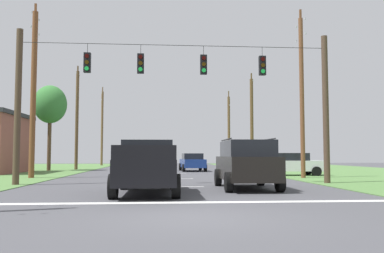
{
  "coord_description": "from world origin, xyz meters",
  "views": [
    {
      "loc": [
        -0.69,
        -9.39,
        1.41
      ],
      "look_at": [
        0.79,
        9.77,
        2.73
      ],
      "focal_mm": 38.54,
      "sensor_mm": 36.0,
      "label": 1
    }
  ],
  "objects_px": {
    "distant_car_oncoming": "(192,162)",
    "overhead_signal_span": "(176,99)",
    "suv_black": "(246,163)",
    "utility_pole_mid_right": "(302,92)",
    "utility_pole_near_left": "(229,129)",
    "utility_pole_distant_left": "(102,126)",
    "utility_pole_far_right": "(252,123)",
    "pickup_truck": "(147,167)",
    "utility_pole_far_left": "(33,90)",
    "utility_pole_distant_right": "(77,119)",
    "distant_car_crossing_white": "(291,164)",
    "tree_roadside_far_right": "(50,105)"
  },
  "relations": [
    {
      "from": "pickup_truck",
      "to": "suv_black",
      "type": "relative_size",
      "value": 1.12
    },
    {
      "from": "distant_car_oncoming",
      "to": "utility_pole_far_left",
      "type": "distance_m",
      "value": 15.22
    },
    {
      "from": "overhead_signal_span",
      "to": "suv_black",
      "type": "xyz_separation_m",
      "value": [
        2.83,
        -2.78,
        -3.03
      ]
    },
    {
      "from": "distant_car_oncoming",
      "to": "utility_pole_far_right",
      "type": "distance_m",
      "value": 7.93
    },
    {
      "from": "distant_car_oncoming",
      "to": "tree_roadside_far_right",
      "type": "height_order",
      "value": "tree_roadside_far_right"
    },
    {
      "from": "suv_black",
      "to": "utility_pole_distant_left",
      "type": "distance_m",
      "value": 39.29
    },
    {
      "from": "pickup_truck",
      "to": "utility_pole_far_left",
      "type": "xyz_separation_m",
      "value": [
        -7.2,
        10.12,
        4.32
      ]
    },
    {
      "from": "suv_black",
      "to": "overhead_signal_span",
      "type": "bearing_deg",
      "value": 135.5
    },
    {
      "from": "distant_car_crossing_white",
      "to": "tree_roadside_far_right",
      "type": "distance_m",
      "value": 21.47
    },
    {
      "from": "utility_pole_far_left",
      "to": "utility_pole_distant_right",
      "type": "xyz_separation_m",
      "value": [
        -0.22,
        14.26,
        -0.47
      ]
    },
    {
      "from": "utility_pole_mid_right",
      "to": "pickup_truck",
      "type": "bearing_deg",
      "value": -135.36
    },
    {
      "from": "distant_car_oncoming",
      "to": "pickup_truck",
      "type": "bearing_deg",
      "value": -99.14
    },
    {
      "from": "utility_pole_mid_right",
      "to": "utility_pole_distant_left",
      "type": "distance_m",
      "value": 34.24
    },
    {
      "from": "distant_car_oncoming",
      "to": "utility_pole_far_right",
      "type": "xyz_separation_m",
      "value": [
        6.04,
        3.56,
        3.72
      ]
    },
    {
      "from": "utility_pole_near_left",
      "to": "utility_pole_distant_left",
      "type": "distance_m",
      "value": 16.55
    },
    {
      "from": "distant_car_oncoming",
      "to": "utility_pole_far_right",
      "type": "bearing_deg",
      "value": 30.51
    },
    {
      "from": "overhead_signal_span",
      "to": "utility_pole_distant_right",
      "type": "bearing_deg",
      "value": 113.42
    },
    {
      "from": "pickup_truck",
      "to": "utility_pole_near_left",
      "type": "height_order",
      "value": "utility_pole_near_left"
    },
    {
      "from": "utility_pole_far_left",
      "to": "tree_roadside_far_right",
      "type": "bearing_deg",
      "value": 99.92
    },
    {
      "from": "utility_pole_distant_left",
      "to": "utility_pole_far_left",
      "type": "bearing_deg",
      "value": -90.18
    },
    {
      "from": "utility_pole_near_left",
      "to": "utility_pole_distant_left",
      "type": "height_order",
      "value": "utility_pole_distant_left"
    },
    {
      "from": "overhead_signal_span",
      "to": "utility_pole_far_left",
      "type": "distance_m",
      "value": 10.22
    },
    {
      "from": "distant_car_oncoming",
      "to": "utility_pole_distant_right",
      "type": "distance_m",
      "value": 12.14
    },
    {
      "from": "utility_pole_distant_left",
      "to": "tree_roadside_far_right",
      "type": "distance_m",
      "value": 17.6
    },
    {
      "from": "distant_car_oncoming",
      "to": "utility_pole_distant_right",
      "type": "xyz_separation_m",
      "value": [
        -10.67,
        4.15,
        4.03
      ]
    },
    {
      "from": "overhead_signal_span",
      "to": "suv_black",
      "type": "distance_m",
      "value": 4.99
    },
    {
      "from": "tree_roadside_far_right",
      "to": "utility_pole_distant_right",
      "type": "bearing_deg",
      "value": 56.55
    },
    {
      "from": "suv_black",
      "to": "utility_pole_mid_right",
      "type": "relative_size",
      "value": 0.47
    },
    {
      "from": "utility_pole_mid_right",
      "to": "tree_roadside_far_right",
      "type": "relative_size",
      "value": 1.37
    },
    {
      "from": "utility_pole_distant_left",
      "to": "pickup_truck",
      "type": "bearing_deg",
      "value": -79.71
    },
    {
      "from": "distant_car_crossing_white",
      "to": "utility_pole_mid_right",
      "type": "height_order",
      "value": "utility_pole_mid_right"
    },
    {
      "from": "pickup_truck",
      "to": "utility_pole_far_right",
      "type": "height_order",
      "value": "utility_pole_far_right"
    },
    {
      "from": "utility_pole_far_right",
      "to": "utility_pole_distant_left",
      "type": "distance_m",
      "value": 22.46
    },
    {
      "from": "pickup_truck",
      "to": "distant_car_oncoming",
      "type": "distance_m",
      "value": 20.49
    },
    {
      "from": "suv_black",
      "to": "utility_pole_far_left",
      "type": "relative_size",
      "value": 0.45
    },
    {
      "from": "overhead_signal_span",
      "to": "tree_roadside_far_right",
      "type": "bearing_deg",
      "value": 121.22
    },
    {
      "from": "utility_pole_mid_right",
      "to": "utility_pole_far_right",
      "type": "bearing_deg",
      "value": 89.0
    },
    {
      "from": "utility_pole_far_left",
      "to": "utility_pole_distant_right",
      "type": "bearing_deg",
      "value": 90.88
    },
    {
      "from": "pickup_truck",
      "to": "tree_roadside_far_right",
      "type": "relative_size",
      "value": 0.72
    },
    {
      "from": "utility_pole_far_right",
      "to": "distant_car_oncoming",
      "type": "bearing_deg",
      "value": -149.49
    },
    {
      "from": "overhead_signal_span",
      "to": "utility_pole_far_right",
      "type": "height_order",
      "value": "utility_pole_far_right"
    },
    {
      "from": "pickup_truck",
      "to": "suv_black",
      "type": "height_order",
      "value": "suv_black"
    },
    {
      "from": "utility_pole_mid_right",
      "to": "distant_car_oncoming",
      "type": "bearing_deg",
      "value": 117.05
    },
    {
      "from": "utility_pole_far_right",
      "to": "utility_pole_near_left",
      "type": "relative_size",
      "value": 0.96
    },
    {
      "from": "utility_pole_mid_right",
      "to": "utility_pole_distant_right",
      "type": "distance_m",
      "value": 22.58
    },
    {
      "from": "distant_car_oncoming",
      "to": "overhead_signal_span",
      "type": "bearing_deg",
      "value": -97.36
    },
    {
      "from": "utility_pole_far_right",
      "to": "utility_pole_distant_left",
      "type": "bearing_deg",
      "value": 136.91
    },
    {
      "from": "utility_pole_far_right",
      "to": "suv_black",
      "type": "bearing_deg",
      "value": -103.35
    },
    {
      "from": "suv_black",
      "to": "distant_car_crossing_white",
      "type": "relative_size",
      "value": 1.11
    },
    {
      "from": "overhead_signal_span",
      "to": "pickup_truck",
      "type": "relative_size",
      "value": 2.79
    }
  ]
}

